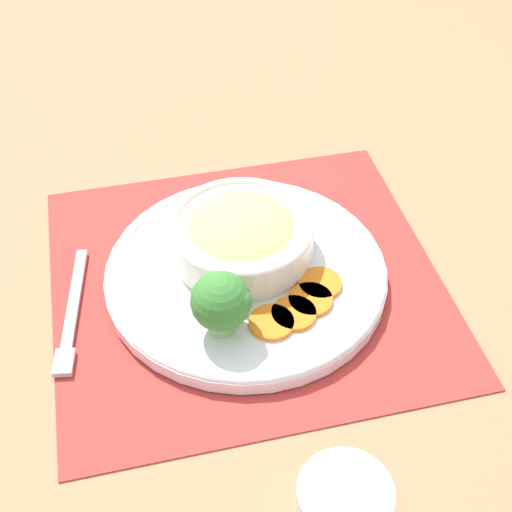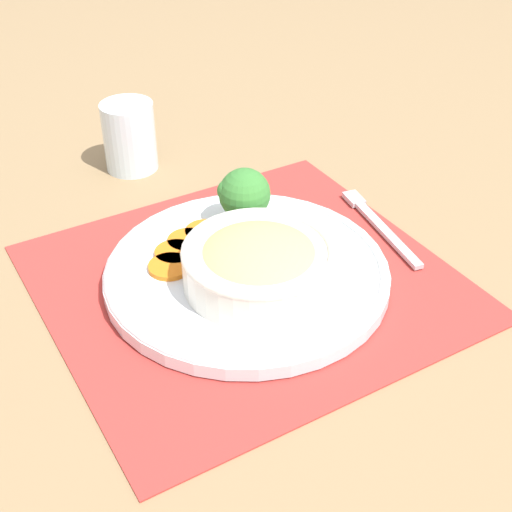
{
  "view_description": "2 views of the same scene",
  "coord_description": "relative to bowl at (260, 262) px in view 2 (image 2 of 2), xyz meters",
  "views": [
    {
      "loc": [
        0.08,
        0.57,
        0.6
      ],
      "look_at": [
        -0.01,
        0.01,
        0.05
      ],
      "focal_mm": 50.0,
      "sensor_mm": 36.0,
      "label": 1
    },
    {
      "loc": [
        -0.29,
        -0.58,
        0.5
      ],
      "look_at": [
        0.0,
        -0.02,
        0.05
      ],
      "focal_mm": 50.0,
      "sensor_mm": 36.0,
      "label": 2
    }
  ],
  "objects": [
    {
      "name": "ground_plane",
      "position": [
        -0.0,
        0.03,
        -0.05
      ],
      "size": [
        4.0,
        4.0,
        0.0
      ],
      "primitive_type": "plane",
      "color": "#8C704C"
    },
    {
      "name": "placemat",
      "position": [
        -0.0,
        0.03,
        -0.05
      ],
      "size": [
        0.47,
        0.45,
        0.0
      ],
      "color": "#B2332D",
      "rests_on": "ground_plane"
    },
    {
      "name": "plate",
      "position": [
        -0.0,
        0.03,
        -0.03
      ],
      "size": [
        0.32,
        0.32,
        0.02
      ],
      "color": "silver",
      "rests_on": "placemat"
    },
    {
      "name": "bowl",
      "position": [
        0.0,
        0.0,
        0.0
      ],
      "size": [
        0.17,
        0.17,
        0.06
      ],
      "color": "silver",
      "rests_on": "plate"
    },
    {
      "name": "broccoli_floret",
      "position": [
        0.04,
        0.11,
        0.01
      ],
      "size": [
        0.06,
        0.06,
        0.08
      ],
      "color": "#84AD5B",
      "rests_on": "plate"
    },
    {
      "name": "carrot_slice_near",
      "position": [
        -0.02,
        0.12,
        -0.03
      ],
      "size": [
        0.05,
        0.05,
        0.01
      ],
      "color": "orange",
      "rests_on": "plate"
    },
    {
      "name": "carrot_slice_middle",
      "position": [
        -0.04,
        0.11,
        -0.03
      ],
      "size": [
        0.05,
        0.05,
        0.01
      ],
      "color": "orange",
      "rests_on": "plate"
    },
    {
      "name": "carrot_slice_far",
      "position": [
        -0.06,
        0.09,
        -0.03
      ],
      "size": [
        0.05,
        0.05,
        0.01
      ],
      "color": "orange",
      "rests_on": "plate"
    },
    {
      "name": "carrot_slice_extra",
      "position": [
        -0.08,
        0.07,
        -0.03
      ],
      "size": [
        0.05,
        0.05,
        0.01
      ],
      "color": "orange",
      "rests_on": "plate"
    },
    {
      "name": "water_glass",
      "position": [
        -0.03,
        0.35,
        -0.0
      ],
      "size": [
        0.07,
        0.07,
        0.1
      ],
      "color": "silver",
      "rests_on": "ground_plane"
    },
    {
      "name": "fork",
      "position": [
        0.2,
        0.06,
        -0.04
      ],
      "size": [
        0.04,
        0.18,
        0.01
      ],
      "rotation": [
        0.0,
        0.0,
        -0.11
      ],
      "color": "#B7B7BC",
      "rests_on": "placemat"
    }
  ]
}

